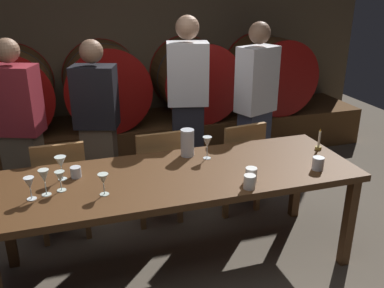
# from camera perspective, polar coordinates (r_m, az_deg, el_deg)

# --- Properties ---
(back_wall) EXTENTS (7.12, 0.24, 2.91)m
(back_wall) POSITION_cam_1_polar(r_m,az_deg,el_deg) (5.40, -12.60, 14.63)
(back_wall) COLOR brown
(back_wall) RESTS_ON ground
(barrel_shelf) EXTENTS (6.41, 0.90, 0.47)m
(barrel_shelf) POSITION_cam_1_polar(r_m,az_deg,el_deg) (5.15, -10.89, 0.40)
(barrel_shelf) COLOR brown
(barrel_shelf) RESTS_ON ground
(wine_barrel_left) EXTENTS (0.93, 0.84, 0.93)m
(wine_barrel_left) POSITION_cam_1_polar(r_m,az_deg,el_deg) (4.95, -23.53, 6.59)
(wine_barrel_left) COLOR brown
(wine_barrel_left) RESTS_ON barrel_shelf
(wine_barrel_center) EXTENTS (0.93, 0.84, 0.93)m
(wine_barrel_center) POSITION_cam_1_polar(r_m,az_deg,el_deg) (4.94, -11.73, 7.91)
(wine_barrel_center) COLOR brown
(wine_barrel_center) RESTS_ON barrel_shelf
(wine_barrel_right) EXTENTS (0.93, 0.84, 0.93)m
(wine_barrel_right) POSITION_cam_1_polar(r_m,az_deg,el_deg) (5.16, 0.30, 8.92)
(wine_barrel_right) COLOR brown
(wine_barrel_right) RESTS_ON barrel_shelf
(wine_barrel_far_right) EXTENTS (0.93, 0.84, 0.93)m
(wine_barrel_far_right) POSITION_cam_1_polar(r_m,az_deg,el_deg) (5.54, 10.38, 9.46)
(wine_barrel_far_right) COLOR brown
(wine_barrel_far_right) RESTS_ON barrel_shelf
(dining_table) EXTENTS (2.59, 0.87, 0.77)m
(dining_table) POSITION_cam_1_polar(r_m,az_deg,el_deg) (3.01, -1.92, -5.22)
(dining_table) COLOR #4C2D16
(dining_table) RESTS_ON ground
(chair_left) EXTENTS (0.40, 0.40, 0.88)m
(chair_left) POSITION_cam_1_polar(r_m,az_deg,el_deg) (3.62, -17.29, -5.26)
(chair_left) COLOR olive
(chair_left) RESTS_ON ground
(chair_center) EXTENTS (0.41, 0.41, 0.88)m
(chair_center) POSITION_cam_1_polar(r_m,az_deg,el_deg) (3.69, -4.67, -3.74)
(chair_center) COLOR olive
(chair_center) RESTS_ON ground
(chair_right) EXTENTS (0.45, 0.45, 0.88)m
(chair_right) POSITION_cam_1_polar(r_m,az_deg,el_deg) (3.88, 6.24, -2.47)
(chair_right) COLOR olive
(chair_right) RESTS_ON ground
(guest_far_left) EXTENTS (0.44, 0.36, 1.64)m
(guest_far_left) POSITION_cam_1_polar(r_m,az_deg,el_deg) (3.80, -22.28, 1.08)
(guest_far_left) COLOR brown
(guest_far_left) RESTS_ON ground
(guest_center_left) EXTENTS (0.44, 0.35, 1.59)m
(guest_center_left) POSITION_cam_1_polar(r_m,az_deg,el_deg) (3.92, -12.70, 2.41)
(guest_center_left) COLOR brown
(guest_center_left) RESTS_ON ground
(guest_center_right) EXTENTS (0.43, 0.32, 1.76)m
(guest_center_right) POSITION_cam_1_polar(r_m,az_deg,el_deg) (4.03, -0.60, 4.99)
(guest_center_right) COLOR black
(guest_center_right) RESTS_ON ground
(guest_far_right) EXTENTS (0.44, 0.36, 1.69)m
(guest_far_right) POSITION_cam_1_polar(r_m,az_deg,el_deg) (4.26, 8.61, 5.08)
(guest_far_right) COLOR #33384C
(guest_far_right) RESTS_ON ground
(candle_center) EXTENTS (0.05, 0.05, 0.18)m
(candle_center) POSITION_cam_1_polar(r_m,az_deg,el_deg) (3.52, 16.84, 0.01)
(candle_center) COLOR olive
(candle_center) RESTS_ON dining_table
(pitcher) EXTENTS (0.10, 0.10, 0.21)m
(pitcher) POSITION_cam_1_polar(r_m,az_deg,el_deg) (3.24, -0.63, 0.17)
(pitcher) COLOR silver
(pitcher) RESTS_ON dining_table
(wine_glass_far_left) EXTENTS (0.07, 0.07, 0.15)m
(wine_glass_far_left) POSITION_cam_1_polar(r_m,az_deg,el_deg) (2.79, -21.21, -5.10)
(wine_glass_far_left) COLOR white
(wine_glass_far_left) RESTS_ON dining_table
(wine_glass_left) EXTENTS (0.07, 0.07, 0.18)m
(wine_glass_left) POSITION_cam_1_polar(r_m,az_deg,el_deg) (2.80, -19.45, -4.25)
(wine_glass_left) COLOR silver
(wine_glass_left) RESTS_ON dining_table
(wine_glass_center_left) EXTENTS (0.07, 0.07, 0.14)m
(wine_glass_center_left) POSITION_cam_1_polar(r_m,az_deg,el_deg) (2.84, -17.50, -4.33)
(wine_glass_center_left) COLOR silver
(wine_glass_center_left) RESTS_ON dining_table
(wine_glass_center_right) EXTENTS (0.08, 0.08, 0.17)m
(wine_glass_center_right) POSITION_cam_1_polar(r_m,az_deg,el_deg) (2.98, -17.41, -2.44)
(wine_glass_center_right) COLOR silver
(wine_glass_center_right) RESTS_ON dining_table
(wine_glass_right) EXTENTS (0.07, 0.07, 0.14)m
(wine_glass_right) POSITION_cam_1_polar(r_m,az_deg,el_deg) (2.71, -11.97, -4.77)
(wine_glass_right) COLOR silver
(wine_glass_right) RESTS_ON dining_table
(wine_glass_far_right) EXTENTS (0.07, 0.07, 0.18)m
(wine_glass_far_right) POSITION_cam_1_polar(r_m,az_deg,el_deg) (3.18, 2.08, 0.17)
(wine_glass_far_right) COLOR white
(wine_glass_far_right) RESTS_ON dining_table
(cup_far_left) EXTENTS (0.07, 0.07, 0.08)m
(cup_far_left) POSITION_cam_1_polar(r_m,az_deg,el_deg) (3.02, -15.51, -3.70)
(cup_far_left) COLOR silver
(cup_far_left) RESTS_ON dining_table
(cup_center_left) EXTENTS (0.08, 0.08, 0.09)m
(cup_center_left) POSITION_cam_1_polar(r_m,az_deg,el_deg) (2.78, 7.83, -5.12)
(cup_center_left) COLOR white
(cup_center_left) RESTS_ON dining_table
(cup_center_right) EXTENTS (0.08, 0.08, 0.10)m
(cup_center_right) POSITION_cam_1_polar(r_m,az_deg,el_deg) (2.88, 8.03, -4.14)
(cup_center_right) COLOR white
(cup_center_right) RESTS_ON dining_table
(cup_far_right) EXTENTS (0.08, 0.08, 0.09)m
(cup_far_right) POSITION_cam_1_polar(r_m,az_deg,el_deg) (3.16, 16.75, -2.54)
(cup_far_right) COLOR silver
(cup_far_right) RESTS_ON dining_table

